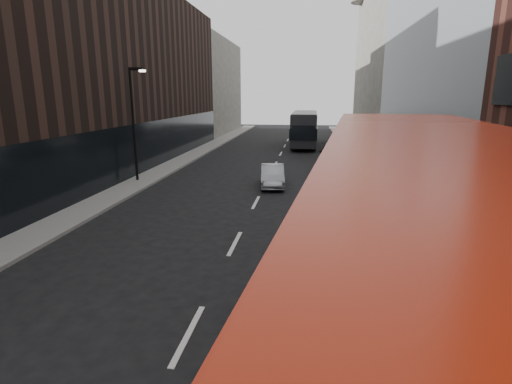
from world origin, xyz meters
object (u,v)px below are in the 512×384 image
at_px(grey_bus, 304,128).
at_px(car_c, 333,155).
at_px(street_lamp, 134,117).
at_px(red_bus, 425,300).
at_px(car_b, 272,176).
at_px(car_a, 334,194).

bearing_deg(grey_bus, car_c, -77.41).
bearing_deg(street_lamp, red_bus, -56.37).
height_order(street_lamp, car_b, street_lamp).
bearing_deg(red_bus, street_lamp, 129.42).
distance_m(car_a, car_b, 5.35).
height_order(red_bus, car_a, red_bus).
bearing_deg(car_a, car_c, 80.80).
bearing_deg(street_lamp, grey_bus, 62.96).
xyz_separation_m(car_a, car_c, (0.61, 12.71, 0.18)).
relative_size(grey_bus, car_b, 2.88).
distance_m(car_b, car_c, 9.60).
bearing_deg(street_lamp, car_c, 34.02).
bearing_deg(street_lamp, car_b, 0.00).
relative_size(car_a, car_c, 0.66).
height_order(car_b, car_c, car_c).
xyz_separation_m(street_lamp, car_c, (12.84, 8.67, -3.39)).
distance_m(street_lamp, car_b, 9.41).
xyz_separation_m(red_bus, car_a, (-0.33, 14.85, -2.19)).
bearing_deg(car_b, car_a, -55.21).
relative_size(car_b, car_c, 0.73).
distance_m(red_bus, car_b, 19.40).
bearing_deg(street_lamp, car_a, -18.27).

